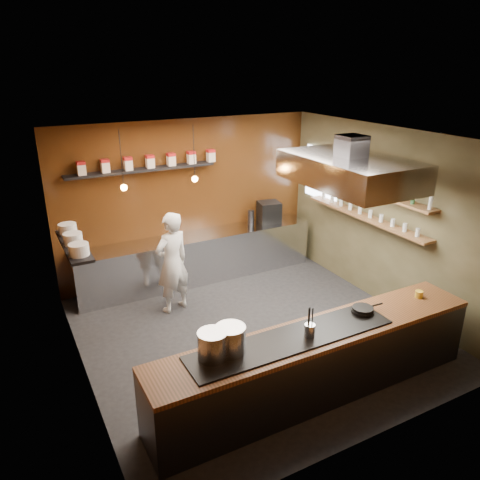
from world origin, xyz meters
TOP-DOWN VIEW (x-y plane):
  - floor at (0.00, 0.00)m, footprint 5.00×5.00m
  - back_wall at (0.00, 2.50)m, footprint 5.00×0.00m
  - left_wall at (-2.50, 0.00)m, footprint 0.00×5.00m
  - right_wall at (2.50, 0.00)m, footprint 0.00×5.00m
  - ceiling at (0.00, 0.00)m, footprint 5.00×5.00m
  - window_pane at (2.45, 1.70)m, footprint 0.00×1.00m
  - prep_counter at (0.00, 2.17)m, footprint 4.60×0.65m
  - pass_counter at (-0.00, -1.60)m, footprint 4.40×0.72m
  - tin_shelf at (-0.90, 2.36)m, footprint 2.60×0.26m
  - plate_shelf at (-2.34, 1.00)m, footprint 0.30×1.40m
  - bottle_shelf_upper at (2.34, 0.30)m, footprint 0.26×2.80m
  - bottle_shelf_lower at (2.34, 0.30)m, footprint 0.26×2.80m
  - extractor_hood at (1.30, -0.40)m, footprint 1.20×2.00m
  - pendant_left at (-1.40, 1.70)m, footprint 0.10×0.10m
  - pendant_right at (-0.20, 1.70)m, footprint 0.10×0.10m
  - storage_tins at (-0.75, 2.36)m, footprint 2.43×0.13m
  - plate_stacks at (-2.34, 1.00)m, footprint 0.26×1.16m
  - bottles at (2.34, 0.30)m, footprint 0.06×2.66m
  - wine_glasses at (2.34, 0.30)m, footprint 0.07×2.37m
  - stockpot_large at (-1.38, -1.52)m, footprint 0.43×0.43m
  - stockpot_small at (-1.16, -1.51)m, footprint 0.42×0.42m
  - utensil_crock at (-0.21, -1.67)m, footprint 0.15×0.15m
  - frying_pan at (0.73, -1.52)m, footprint 0.46×0.29m
  - butter_jar at (1.71, -1.55)m, footprint 0.14×0.14m
  - espresso_machine at (1.60, 2.22)m, footprint 0.48×0.47m
  - chef at (-0.82, 1.28)m, footprint 0.72×0.58m

SIDE VIEW (x-z plane):
  - floor at x=0.00m, z-range 0.00..0.00m
  - prep_counter at x=0.00m, z-range 0.00..0.90m
  - pass_counter at x=0.00m, z-range 0.00..0.94m
  - chef at x=-0.82m, z-range 0.00..1.72m
  - butter_jar at x=1.71m, z-range 0.92..1.02m
  - frying_pan at x=0.73m, z-range 0.94..1.01m
  - utensil_crock at x=-0.21m, z-range 0.94..1.10m
  - stockpot_small at x=-1.16m, z-range 0.94..1.26m
  - stockpot_large at x=-1.38m, z-range 0.94..1.26m
  - espresso_machine at x=1.60m, z-range 0.90..1.31m
  - bottle_shelf_lower at x=2.34m, z-range 1.43..1.47m
  - back_wall at x=0.00m, z-range -1.00..4.00m
  - left_wall at x=-2.50m, z-range -1.00..4.00m
  - right_wall at x=2.50m, z-range -1.00..4.00m
  - wine_glasses at x=2.34m, z-range 1.47..1.60m
  - plate_shelf at x=-2.34m, z-range 1.53..1.57m
  - plate_stacks at x=-2.34m, z-range 1.57..1.73m
  - window_pane at x=2.45m, z-range 1.40..2.40m
  - bottle_shelf_upper at x=2.34m, z-range 1.90..1.94m
  - bottles at x=2.34m, z-range 1.94..2.18m
  - pendant_left at x=-1.40m, z-range 1.68..2.63m
  - pendant_right at x=-0.20m, z-range 1.68..2.63m
  - tin_shelf at x=-0.90m, z-range 2.18..2.22m
  - storage_tins at x=-0.75m, z-range 2.22..2.44m
  - extractor_hood at x=1.30m, z-range 2.15..2.87m
  - ceiling at x=0.00m, z-range 3.00..3.00m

